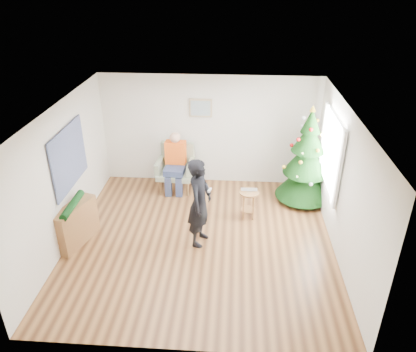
# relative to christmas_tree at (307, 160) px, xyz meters

# --- Properties ---
(floor) EXTENTS (5.00, 5.00, 0.00)m
(floor) POSITION_rel_christmas_tree_xyz_m (-2.15, -1.71, -1.00)
(floor) COLOR brown
(floor) RESTS_ON ground
(ceiling) EXTENTS (5.00, 5.00, 0.00)m
(ceiling) POSITION_rel_christmas_tree_xyz_m (-2.15, -1.71, 1.60)
(ceiling) COLOR white
(ceiling) RESTS_ON wall_back
(wall_back) EXTENTS (5.00, 0.00, 5.00)m
(wall_back) POSITION_rel_christmas_tree_xyz_m (-2.15, 0.79, 0.30)
(wall_back) COLOR silver
(wall_back) RESTS_ON floor
(wall_front) EXTENTS (5.00, 0.00, 5.00)m
(wall_front) POSITION_rel_christmas_tree_xyz_m (-2.15, -4.21, 0.30)
(wall_front) COLOR silver
(wall_front) RESTS_ON floor
(wall_left) EXTENTS (0.00, 5.00, 5.00)m
(wall_left) POSITION_rel_christmas_tree_xyz_m (-4.65, -1.71, 0.30)
(wall_left) COLOR silver
(wall_left) RESTS_ON floor
(wall_right) EXTENTS (0.00, 5.00, 5.00)m
(wall_right) POSITION_rel_christmas_tree_xyz_m (0.35, -1.71, 0.30)
(wall_right) COLOR silver
(wall_right) RESTS_ON floor
(window_panel) EXTENTS (0.04, 1.30, 1.40)m
(window_panel) POSITION_rel_christmas_tree_xyz_m (0.32, -0.71, 0.50)
(window_panel) COLOR white
(window_panel) RESTS_ON wall_right
(curtains) EXTENTS (0.05, 1.75, 1.50)m
(curtains) POSITION_rel_christmas_tree_xyz_m (0.29, -0.71, 0.50)
(curtains) COLOR white
(curtains) RESTS_ON wall_right
(christmas_tree) EXTENTS (1.22, 1.22, 2.21)m
(christmas_tree) POSITION_rel_christmas_tree_xyz_m (0.00, 0.00, 0.00)
(christmas_tree) COLOR #3F2816
(christmas_tree) RESTS_ON floor
(stool) EXTENTS (0.41, 0.41, 0.61)m
(stool) POSITION_rel_christmas_tree_xyz_m (-1.23, -0.80, -0.68)
(stool) COLOR brown
(stool) RESTS_ON floor
(laptop) EXTENTS (0.34, 0.22, 0.03)m
(laptop) POSITION_rel_christmas_tree_xyz_m (-1.23, -0.80, -0.37)
(laptop) COLOR silver
(laptop) RESTS_ON stool
(armchair) EXTENTS (0.88, 0.81, 1.05)m
(armchair) POSITION_rel_christmas_tree_xyz_m (-2.90, 0.36, -0.60)
(armchair) COLOR gray
(armchair) RESTS_ON floor
(seated_person) EXTENTS (0.48, 0.69, 1.37)m
(seated_person) POSITION_rel_christmas_tree_xyz_m (-2.91, 0.29, -0.28)
(seated_person) COLOR navy
(seated_person) RESTS_ON armchair
(standing_man) EXTENTS (0.56, 0.71, 1.73)m
(standing_man) POSITION_rel_christmas_tree_xyz_m (-2.16, -1.72, -0.13)
(standing_man) COLOR black
(standing_man) RESTS_ON floor
(game_controller) EXTENTS (0.07, 0.13, 0.04)m
(game_controller) POSITION_rel_christmas_tree_xyz_m (-1.98, -1.75, 0.16)
(game_controller) COLOR white
(game_controller) RESTS_ON standing_man
(console) EXTENTS (0.58, 1.04, 0.80)m
(console) POSITION_rel_christmas_tree_xyz_m (-4.48, -1.89, -0.60)
(console) COLOR brown
(console) RESTS_ON floor
(garland) EXTENTS (0.14, 0.90, 0.14)m
(garland) POSITION_rel_christmas_tree_xyz_m (-4.48, -1.89, -0.18)
(garland) COLOR black
(garland) RESTS_ON console
(tapestry) EXTENTS (0.03, 1.50, 1.15)m
(tapestry) POSITION_rel_christmas_tree_xyz_m (-4.61, -1.41, 0.55)
(tapestry) COLOR black
(tapestry) RESTS_ON wall_left
(framed_picture) EXTENTS (0.52, 0.05, 0.42)m
(framed_picture) POSITION_rel_christmas_tree_xyz_m (-2.35, 0.75, 0.85)
(framed_picture) COLOR tan
(framed_picture) RESTS_ON wall_back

